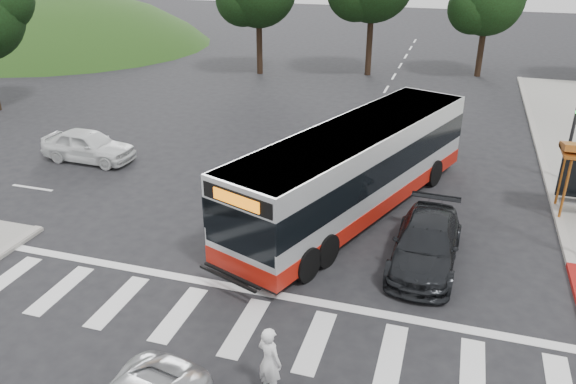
% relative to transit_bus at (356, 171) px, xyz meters
% --- Properties ---
extents(ground, '(140.00, 140.00, 0.00)m').
position_rel_transit_bus_xyz_m(ground, '(-1.48, -2.89, -1.69)').
color(ground, black).
rests_on(ground, ground).
extents(curb_east, '(0.30, 40.00, 0.15)m').
position_rel_transit_bus_xyz_m(curb_east, '(7.52, 5.11, -1.62)').
color(curb_east, '#9E9991').
rests_on(curb_east, ground).
extents(hillside_nw, '(44.00, 44.00, 10.00)m').
position_rel_transit_bus_xyz_m(hillside_nw, '(-33.48, 27.11, -1.69)').
color(hillside_nw, '#183811').
rests_on(hillside_nw, ground).
extents(crosswalk_ladder, '(18.00, 2.60, 0.01)m').
position_rel_transit_bus_xyz_m(crosswalk_ladder, '(-1.48, -7.89, -1.69)').
color(crosswalk_ladder, silver).
rests_on(crosswalk_ladder, ground).
extents(traffic_signal_ne_short, '(0.18, 0.37, 4.00)m').
position_rel_transit_bus_xyz_m(traffic_signal_ne_short, '(8.12, 5.60, 0.79)').
color(traffic_signal_ne_short, black).
rests_on(traffic_signal_ne_short, ground).
extents(transit_bus, '(7.26, 13.26, 3.38)m').
position_rel_transit_bus_xyz_m(transit_bus, '(0.00, 0.00, 0.00)').
color(transit_bus, silver).
rests_on(transit_bus, ground).
extents(pedestrian, '(0.80, 0.69, 1.85)m').
position_rel_transit_bus_xyz_m(pedestrian, '(-0.04, -9.94, -0.77)').
color(pedestrian, white).
rests_on(pedestrian, ground).
extents(dark_sedan, '(2.25, 5.10, 1.46)m').
position_rel_transit_bus_xyz_m(dark_sedan, '(2.94, -3.05, -0.96)').
color(dark_sedan, black).
rests_on(dark_sedan, ground).
extents(west_car_white, '(4.51, 1.93, 1.52)m').
position_rel_transit_bus_xyz_m(west_car_white, '(-13.01, 1.56, -0.93)').
color(west_car_white, silver).
rests_on(west_car_white, ground).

